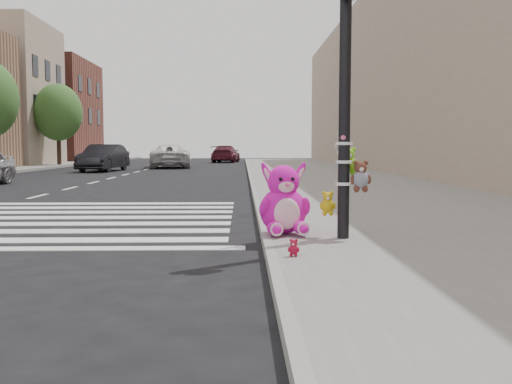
{
  "coord_description": "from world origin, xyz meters",
  "views": [
    {
      "loc": [
        1.21,
        -5.95,
        1.41
      ],
      "look_at": [
        1.41,
        2.16,
        0.75
      ],
      "focal_mm": 40.0,
      "sensor_mm": 36.0,
      "label": 1
    }
  ],
  "objects_px": {
    "red_teddy": "(294,248)",
    "car_white_near": "(169,156)",
    "pink_bunny": "(284,204)",
    "car_dark_far": "(103,158)",
    "signal_pole": "(346,118)"
  },
  "relations": [
    {
      "from": "signal_pole",
      "to": "car_dark_far",
      "type": "bearing_deg",
      "value": 110.76
    },
    {
      "from": "signal_pole",
      "to": "car_white_near",
      "type": "distance_m",
      "value": 29.88
    },
    {
      "from": "pink_bunny",
      "to": "signal_pole",
      "type": "bearing_deg",
      "value": -32.76
    },
    {
      "from": "pink_bunny",
      "to": "car_dark_far",
      "type": "xyz_separation_m",
      "value": [
        -8.31,
        23.72,
        0.18
      ]
    },
    {
      "from": "signal_pole",
      "to": "car_white_near",
      "type": "bearing_deg",
      "value": 101.84
    },
    {
      "from": "signal_pole",
      "to": "red_teddy",
      "type": "distance_m",
      "value": 2.18
    },
    {
      "from": "pink_bunny",
      "to": "car_dark_far",
      "type": "height_order",
      "value": "car_dark_far"
    },
    {
      "from": "pink_bunny",
      "to": "red_teddy",
      "type": "distance_m",
      "value": 1.7
    },
    {
      "from": "signal_pole",
      "to": "car_white_near",
      "type": "xyz_separation_m",
      "value": [
        -6.13,
        29.23,
        -1.04
      ]
    },
    {
      "from": "red_teddy",
      "to": "car_white_near",
      "type": "height_order",
      "value": "car_white_near"
    },
    {
      "from": "red_teddy",
      "to": "car_white_near",
      "type": "distance_m",
      "value": 31.0
    },
    {
      "from": "car_dark_far",
      "to": "pink_bunny",
      "type": "bearing_deg",
      "value": -64.59
    },
    {
      "from": "signal_pole",
      "to": "pink_bunny",
      "type": "xyz_separation_m",
      "value": [
        -0.82,
        0.36,
        -1.21
      ]
    },
    {
      "from": "pink_bunny",
      "to": "car_dark_far",
      "type": "bearing_deg",
      "value": 100.01
    },
    {
      "from": "red_teddy",
      "to": "car_white_near",
      "type": "bearing_deg",
      "value": 114.17
    }
  ]
}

